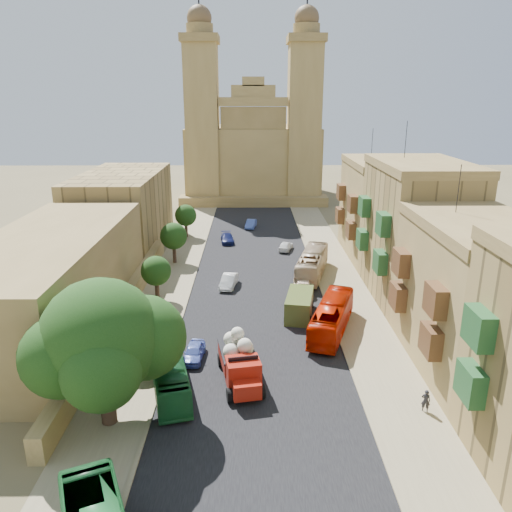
{
  "coord_description": "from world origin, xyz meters",
  "views": [
    {
      "loc": [
        -0.53,
        -22.99,
        19.56
      ],
      "look_at": [
        0.0,
        26.0,
        4.0
      ],
      "focal_mm": 35.0,
      "sensor_mm": 36.0,
      "label": 1
    }
  ],
  "objects_px": {
    "street_tree_a": "(128,321)",
    "car_white_b": "(286,246)",
    "pedestrian_a": "(426,401)",
    "church": "(253,150)",
    "pedestrian_c": "(341,314)",
    "street_tree_b": "(156,271)",
    "street_tree_c": "(174,236)",
    "bus_green_north": "(169,372)",
    "car_white_a": "(229,281)",
    "car_dkblue": "(227,238)",
    "olive_pickup": "(299,305)",
    "street_tree_d": "(186,216)",
    "bus_red_east": "(332,317)",
    "car_blue_b": "(251,224)",
    "bus_cream_east": "(312,264)",
    "car_blue_a": "(194,352)",
    "car_cream": "(303,285)",
    "ficus_tree": "(103,342)",
    "red_truck": "(240,360)"
  },
  "relations": [
    {
      "from": "car_cream",
      "to": "red_truck",
      "type": "bearing_deg",
      "value": 77.45
    },
    {
      "from": "bus_red_east",
      "to": "car_blue_b",
      "type": "bearing_deg",
      "value": -60.13
    },
    {
      "from": "car_blue_b",
      "to": "bus_cream_east",
      "type": "bearing_deg",
      "value": -63.23
    },
    {
      "from": "street_tree_a",
      "to": "bus_red_east",
      "type": "height_order",
      "value": "street_tree_a"
    },
    {
      "from": "street_tree_a",
      "to": "car_dkblue",
      "type": "distance_m",
      "value": 33.65
    },
    {
      "from": "street_tree_c",
      "to": "street_tree_d",
      "type": "bearing_deg",
      "value": 90.0
    },
    {
      "from": "bus_cream_east",
      "to": "car_dkblue",
      "type": "bearing_deg",
      "value": -38.45
    },
    {
      "from": "car_dkblue",
      "to": "pedestrian_c",
      "type": "height_order",
      "value": "pedestrian_c"
    },
    {
      "from": "olive_pickup",
      "to": "car_white_b",
      "type": "xyz_separation_m",
      "value": [
        0.15,
        21.09,
        -0.45
      ]
    },
    {
      "from": "car_white_a",
      "to": "car_dkblue",
      "type": "bearing_deg",
      "value": 101.93
    },
    {
      "from": "pedestrian_a",
      "to": "pedestrian_c",
      "type": "relative_size",
      "value": 0.93
    },
    {
      "from": "street_tree_d",
      "to": "car_cream",
      "type": "xyz_separation_m",
      "value": [
        15.0,
        -21.81,
        -2.57
      ]
    },
    {
      "from": "street_tree_a",
      "to": "car_white_a",
      "type": "distance_m",
      "value": 17.29
    },
    {
      "from": "ficus_tree",
      "to": "bus_green_north",
      "type": "distance_m",
      "value": 6.59
    },
    {
      "from": "church",
      "to": "pedestrian_c",
      "type": "xyz_separation_m",
      "value": [
        7.64,
        -60.08,
        -8.67
      ]
    },
    {
      "from": "bus_green_north",
      "to": "pedestrian_a",
      "type": "bearing_deg",
      "value": -24.01
    },
    {
      "from": "street_tree_b",
      "to": "street_tree_c",
      "type": "bearing_deg",
      "value": 90.0
    },
    {
      "from": "car_cream",
      "to": "street_tree_c",
      "type": "bearing_deg",
      "value": -25.8
    },
    {
      "from": "street_tree_a",
      "to": "street_tree_c",
      "type": "xyz_separation_m",
      "value": [
        0.0,
        24.0,
        0.12
      ]
    },
    {
      "from": "street_tree_b",
      "to": "bus_red_east",
      "type": "bearing_deg",
      "value": -24.05
    },
    {
      "from": "church",
      "to": "bus_cream_east",
      "type": "bearing_deg",
      "value": -82.21
    },
    {
      "from": "bus_cream_east",
      "to": "car_white_b",
      "type": "height_order",
      "value": "bus_cream_east"
    },
    {
      "from": "car_white_b",
      "to": "car_blue_b",
      "type": "relative_size",
      "value": 0.93
    },
    {
      "from": "bus_red_east",
      "to": "car_cream",
      "type": "bearing_deg",
      "value": -62.0
    },
    {
      "from": "bus_cream_east",
      "to": "car_cream",
      "type": "distance_m",
      "value": 5.19
    },
    {
      "from": "pedestrian_a",
      "to": "car_white_b",
      "type": "bearing_deg",
      "value": -59.69
    },
    {
      "from": "bus_red_east",
      "to": "pedestrian_c",
      "type": "bearing_deg",
      "value": -101.87
    },
    {
      "from": "car_dkblue",
      "to": "olive_pickup",
      "type": "bearing_deg",
      "value": -78.88
    },
    {
      "from": "bus_green_north",
      "to": "car_white_b",
      "type": "distance_m",
      "value": 34.84
    },
    {
      "from": "bus_red_east",
      "to": "car_blue_b",
      "type": "relative_size",
      "value": 2.58
    },
    {
      "from": "church",
      "to": "street_tree_a",
      "type": "xyz_separation_m",
      "value": [
        -10.0,
        -66.61,
        -6.24
      ]
    },
    {
      "from": "car_blue_a",
      "to": "car_dkblue",
      "type": "xyz_separation_m",
      "value": [
        1.12,
        33.08,
        -0.0
      ]
    },
    {
      "from": "car_white_a",
      "to": "ficus_tree",
      "type": "bearing_deg",
      "value": -96.57
    },
    {
      "from": "car_blue_a",
      "to": "car_cream",
      "type": "distance_m",
      "value": 17.44
    },
    {
      "from": "street_tree_d",
      "to": "bus_green_north",
      "type": "height_order",
      "value": "street_tree_d"
    },
    {
      "from": "street_tree_d",
      "to": "car_white_a",
      "type": "relative_size",
      "value": 1.19
    },
    {
      "from": "car_white_a",
      "to": "pedestrian_c",
      "type": "xyz_separation_m",
      "value": [
        10.57,
        -9.03,
        0.17
      ]
    },
    {
      "from": "street_tree_a",
      "to": "church",
      "type": "bearing_deg",
      "value": 81.46
    },
    {
      "from": "street_tree_a",
      "to": "car_white_a",
      "type": "relative_size",
      "value": 1.21
    },
    {
      "from": "bus_green_north",
      "to": "bus_cream_east",
      "type": "height_order",
      "value": "bus_cream_east"
    },
    {
      "from": "church",
      "to": "street_tree_d",
      "type": "relative_size",
      "value": 7.51
    },
    {
      "from": "bus_red_east",
      "to": "pedestrian_c",
      "type": "relative_size",
      "value": 5.94
    },
    {
      "from": "ficus_tree",
      "to": "olive_pickup",
      "type": "xyz_separation_m",
      "value": [
        13.42,
        15.99,
        -4.57
      ]
    },
    {
      "from": "car_white_b",
      "to": "car_blue_b",
      "type": "bearing_deg",
      "value": -52.69
    },
    {
      "from": "church",
      "to": "ficus_tree",
      "type": "relative_size",
      "value": 3.81
    },
    {
      "from": "car_white_a",
      "to": "red_truck",
      "type": "bearing_deg",
      "value": -76.37
    },
    {
      "from": "ficus_tree",
      "to": "bus_cream_east",
      "type": "bearing_deg",
      "value": 59.57
    },
    {
      "from": "car_white_a",
      "to": "car_white_b",
      "type": "height_order",
      "value": "car_white_a"
    },
    {
      "from": "street_tree_a",
      "to": "car_white_b",
      "type": "relative_size",
      "value": 1.36
    },
    {
      "from": "car_cream",
      "to": "car_white_b",
      "type": "xyz_separation_m",
      "value": [
        -0.85,
        14.91,
        -0.05
      ]
    }
  ]
}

